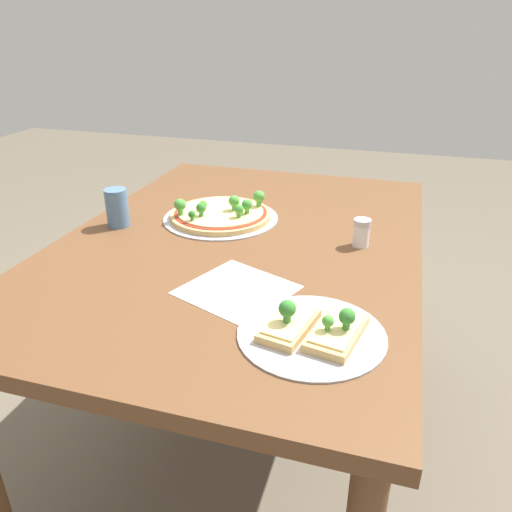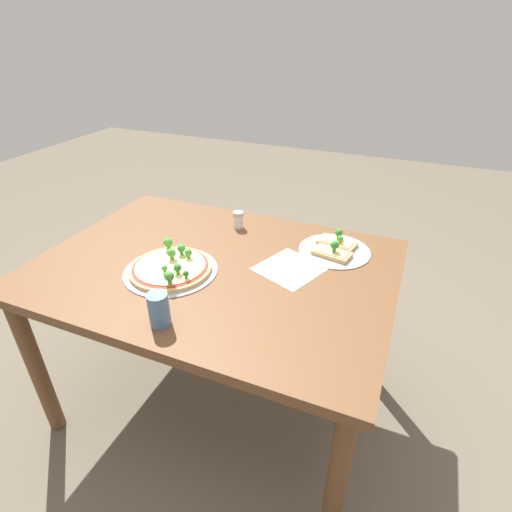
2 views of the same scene
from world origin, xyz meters
name	(u,v)px [view 2 (image 2 of 2)]	position (x,y,z in m)	size (l,w,h in m)	color
ground_plane	(223,397)	(0.00, 0.00, 0.00)	(8.00, 8.00, 0.00)	brown
dining_table	(215,284)	(0.00, 0.00, 0.62)	(1.26, 0.90, 0.71)	brown
pizza_tray_whole	(171,267)	(0.12, 0.10, 0.72)	(0.33, 0.33, 0.07)	#A3A3A8
pizza_tray_slice	(335,248)	(-0.38, -0.26, 0.72)	(0.27, 0.27, 0.07)	#A3A3A8
drinking_cup	(159,310)	(-0.01, 0.35, 0.76)	(0.06, 0.06, 0.10)	#4C7099
condiment_shaker	(238,220)	(0.04, -0.30, 0.74)	(0.04, 0.04, 0.07)	silver
paper_menu	(290,268)	(-0.26, -0.08, 0.71)	(0.20, 0.21, 0.00)	white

